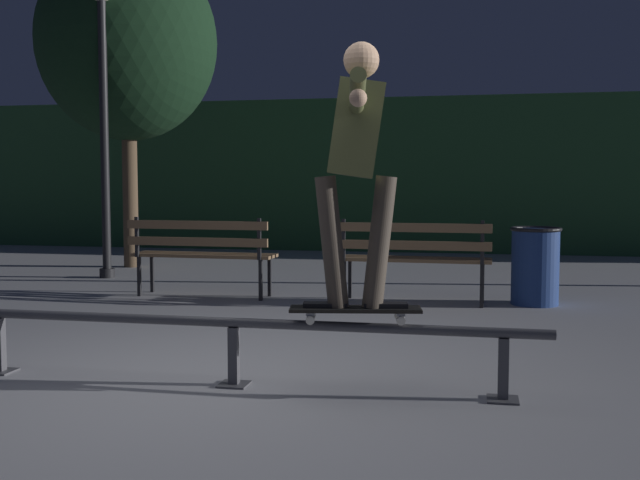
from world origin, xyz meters
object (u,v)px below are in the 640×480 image
Objects in this scene: skateboarder at (356,152)px; park_bench_left_center at (413,252)px; grind_rail at (234,333)px; trash_can at (535,265)px; skateboard at (355,310)px; tree_far_left at (127,43)px; lamp_post_left at (103,88)px; park_bench_leftmost at (201,249)px.

park_bench_left_center is at bearing 88.99° from skateboarder.
trash_can is at bearing 60.30° from grind_rail.
skateboard is at bearing -170.16° from skateboarder.
trash_can reaches higher than skateboard.
park_bench_left_center is at bearing -31.01° from tree_far_left.
lamp_post_left is at bearing -78.48° from tree_far_left.
grind_rail is 1.34m from skateboarder.
lamp_post_left is at bearing 130.51° from skateboard.
park_bench_left_center is at bearing -18.51° from lamp_post_left.
trash_can is at bearing -12.17° from lamp_post_left.
skateboarder is 7.66m from tree_far_left.
skateboarder is at bearing 0.04° from grind_rail.
skateboarder is 0.97× the size of park_bench_leftmost.
skateboard is at bearing -91.06° from park_bench_left_center.
park_bench_leftmost is at bearing -176.35° from trash_can.
park_bench_leftmost is 4.36m from tree_far_left.
trash_can is (1.30, 3.61, -0.09)m from skateboard.
trash_can is at bearing 3.65° from park_bench_leftmost.
trash_can reaches higher than grind_rail.
skateboarder reaches higher than skateboard.
trash_can is at bearing 10.32° from park_bench_left_center.
grind_rail is at bearing -66.39° from park_bench_leftmost.
lamp_post_left is (-4.08, 4.77, 1.98)m from skateboard.
skateboard is 0.51× the size of skateboarder.
skateboard is 0.50× the size of park_bench_left_center.
lamp_post_left is (-3.32, 4.77, 2.16)m from grind_rail.
tree_far_left is at bearing 125.71° from skateboard.
skateboard is 3.39m from park_bench_left_center.
park_bench_leftmost is at bearing 123.47° from skateboard.
grind_rail is at bearing -119.70° from trash_can.
skateboard is 1.00× the size of trash_can.
tree_far_left reaches higher than trash_can.
skateboard is at bearing -56.53° from park_bench_leftmost.
park_bench_left_center is 0.34× the size of tree_far_left.
park_bench_leftmost is at bearing 123.50° from skateboarder.
skateboard is at bearing -54.29° from tree_far_left.
lamp_post_left is (-4.14, 1.39, 1.94)m from park_bench_left_center.
park_bench_leftmost is 0.41× the size of lamp_post_left.
park_bench_leftmost is (-1.48, 3.39, 0.21)m from grind_rail.
grind_rail is at bearing 180.00° from skateboard.
tree_far_left is at bearing 128.41° from park_bench_leftmost.
park_bench_leftmost is 3.01m from lamp_post_left.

